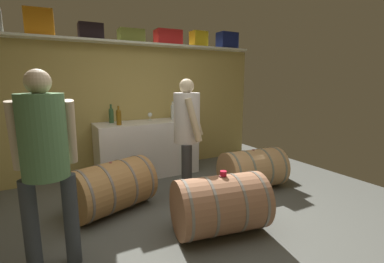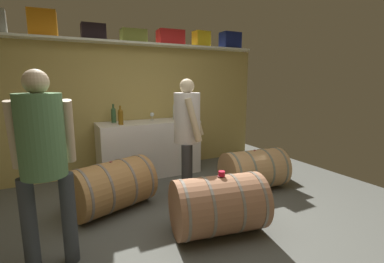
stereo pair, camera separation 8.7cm
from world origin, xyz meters
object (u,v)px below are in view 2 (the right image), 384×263
toolcase_red (170,38)px  wine_barrel_near (219,205)px  work_cabinet (149,148)px  wine_bottle_amber (121,116)px  toolcase_olive (133,36)px  visitor_tasting (188,127)px  wine_barrel_flank (112,186)px  winemaker_pouring (43,150)px  toolcase_yellow (201,39)px  toolcase_navy (230,41)px  toolcase_black (93,32)px  wine_bottle_green (114,115)px  wine_bottle_clear (175,111)px  wine_glass (152,115)px  tasting_cup (222,174)px  toolcase_orange (43,24)px  wine_barrel_far (254,170)px

toolcase_red → wine_barrel_near: 3.10m
work_cabinet → wine_bottle_amber: bearing=-165.7°
toolcase_olive → visitor_tasting: (0.27, -1.42, -1.30)m
wine_barrel_flank → winemaker_pouring: 1.27m
toolcase_yellow → toolcase_navy: size_ratio=0.78×
toolcase_black → toolcase_olive: (0.61, 0.00, -0.02)m
wine_bottle_amber → wine_bottle_green: bearing=99.6°
winemaker_pouring → toolcase_navy: bearing=36.4°
toolcase_navy → winemaker_pouring: (-3.26, -2.12, -1.31)m
wine_bottle_clear → winemaker_pouring: size_ratio=0.19×
toolcase_black → wine_bottle_green: bearing=-14.2°
wine_glass → tasting_cup: size_ratio=1.97×
toolcase_red → toolcase_navy: size_ratio=1.19×
wine_glass → tasting_cup: 2.27m
toolcase_orange → visitor_tasting: 2.52m
toolcase_orange → toolcase_navy: bearing=4.5°
toolcase_olive → wine_barrel_near: (0.18, -2.33, -1.97)m
toolcase_orange → wine_glass: toolcase_orange is taller
toolcase_orange → visitor_tasting: (1.56, -1.42, -1.38)m
wine_barrel_far → wine_bottle_green: bearing=143.9°
toolcase_olive → wine_bottle_green: 1.31m
toolcase_black → winemaker_pouring: toolcase_black is taller
toolcase_black → toolcase_red: (1.26, 0.00, 0.01)m
toolcase_yellow → wine_bottle_green: (-1.65, -0.06, -1.28)m
toolcase_olive → work_cabinet: bearing=-55.8°
toolcase_black → visitor_tasting: (0.89, -1.42, -1.31)m
toolcase_olive → wine_barrel_far: size_ratio=0.41×
toolcase_navy → wine_barrel_near: bearing=-126.1°
toolcase_orange → toolcase_yellow: bearing=4.5°
wine_bottle_clear → toolcase_yellow: bearing=16.6°
toolcase_olive → wine_barrel_far: toolcase_olive is taller
work_cabinet → wine_bottle_clear: size_ratio=5.21×
winemaker_pouring → work_cabinet: bearing=54.9°
work_cabinet → wine_bottle_clear: bearing=4.4°
wine_barrel_far → visitor_tasting: bearing=177.9°
wine_bottle_clear → wine_glass: size_ratio=2.34×
wine_barrel_flank → wine_bottle_green: bearing=56.2°
toolcase_olive → wine_bottle_clear: bearing=-14.4°
wine_bottle_amber → toolcase_navy: bearing=8.8°
toolcase_red → wine_barrel_far: size_ratio=0.46×
toolcase_black → work_cabinet: size_ratio=0.21×
toolcase_navy → toolcase_black: bearing=-179.8°
toolcase_yellow → wine_bottle_clear: (-0.62, -0.19, -1.27)m
wine_barrel_near → wine_bottle_amber: bearing=114.8°
wine_glass → wine_barrel_flank: 1.69m
toolcase_yellow → work_cabinet: size_ratio=0.17×
tasting_cup → toolcase_black: bearing=109.5°
toolcase_olive → wine_bottle_clear: toolcase_olive is taller
wine_glass → wine_barrel_near: (-0.07, -2.24, -0.69)m
wine_barrel_near → winemaker_pouring: (-1.55, 0.21, 0.71)m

